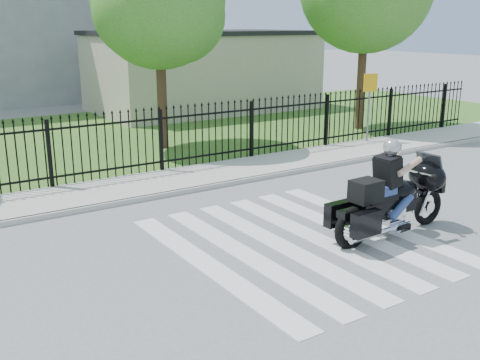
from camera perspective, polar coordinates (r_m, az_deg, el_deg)
ground at (r=10.86m, az=5.99°, el=-6.26°), size 120.00×120.00×0.00m
crosswalk at (r=10.86m, az=5.99°, el=-6.23°), size 5.00×5.50×0.01m
sidewalk at (r=14.83m, az=-6.25°, el=0.01°), size 40.00×2.00×0.12m
curb at (r=13.98m, az=-4.37°, el=-0.91°), size 40.00×0.12×0.12m
grass_strip at (r=21.17m, az=-14.96°, el=4.16°), size 40.00×12.00×0.02m
iron_fence at (r=15.51m, az=-8.03°, el=3.84°), size 26.00×0.04×1.80m
tree_mid at (r=18.55m, az=-8.29°, el=17.44°), size 4.20×4.20×6.78m
building_low at (r=27.39m, az=-3.81°, el=10.83°), size 10.00×6.00×3.50m
building_low_roof at (r=27.30m, az=-3.89°, el=14.71°), size 10.20×6.20×0.20m
motorcycle_rider at (r=11.21m, az=15.02°, el=-1.59°), size 3.02×0.93×2.00m
traffic_sign at (r=19.58m, az=13.05°, el=8.58°), size 0.49×0.18×2.29m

